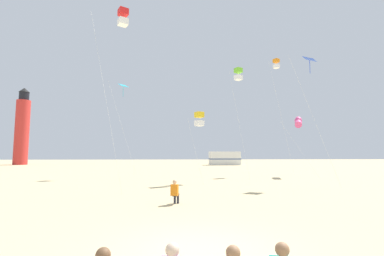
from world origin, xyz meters
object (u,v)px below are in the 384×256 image
object	(u,v)px
kite_box_lime	(238,74)
rv_van_white	(225,158)
kite_tube_rainbow	(298,122)
kite_box_scarlet	(123,18)
kite_diamond_blue	(310,64)
kite_box_gold	(199,119)
lighthouse_distant	(22,128)
kite_box_orange	(276,64)
kite_flyer_standing	(175,191)
kite_diamond_cyan	(123,89)

from	to	relation	value
kite_box_lime	rv_van_white	world-z (taller)	kite_box_lime
kite_tube_rainbow	kite_box_lime	bearing A→B (deg)	-154.85
kite_box_scarlet	kite_diamond_blue	world-z (taller)	kite_box_scarlet
kite_box_gold	kite_box_lime	world-z (taller)	kite_box_lime
kite_box_gold	kite_box_lime	xyz separation A→B (m)	(3.99, 2.97, 4.71)
kite_box_lime	lighthouse_distant	distance (m)	52.83
kite_tube_rainbow	kite_box_orange	distance (m)	8.22
kite_tube_rainbow	kite_flyer_standing	bearing A→B (deg)	-131.43
kite_tube_rainbow	lighthouse_distant	world-z (taller)	lighthouse_distant
kite_box_gold	lighthouse_distant	world-z (taller)	lighthouse_distant
kite_tube_rainbow	kite_box_gold	xyz separation A→B (m)	(-11.28, -6.39, -0.62)
kite_diamond_cyan	kite_box_gold	size ratio (longest dim) A/B	1.70
kite_box_scarlet	kite_tube_rainbow	bearing A→B (deg)	31.71
kite_box_gold	kite_box_orange	size ratio (longest dim) A/B	0.41
kite_box_scarlet	kite_box_orange	size ratio (longest dim) A/B	0.87
kite_box_orange	kite_flyer_standing	bearing A→B (deg)	-123.92
kite_diamond_cyan	rv_van_white	size ratio (longest dim) A/B	1.48
kite_diamond_blue	rv_van_white	bearing A→B (deg)	90.74
kite_diamond_cyan	kite_box_lime	bearing A→B (deg)	-17.43
kite_flyer_standing	lighthouse_distant	xyz separation A→B (m)	(-33.42, 46.74, 7.22)
kite_box_orange	rv_van_white	xyz separation A→B (m)	(-2.02, 24.77, -11.93)
kite_flyer_standing	lighthouse_distant	distance (m)	57.91
kite_flyer_standing	kite_box_orange	xyz separation A→B (m)	(12.20, 18.15, 12.71)
kite_box_scarlet	kite_box_lime	world-z (taller)	kite_box_scarlet
kite_diamond_blue	rv_van_white	world-z (taller)	kite_diamond_blue
kite_flyer_standing	kite_diamond_cyan	world-z (taller)	kite_diamond_cyan
kite_box_lime	kite_flyer_standing	bearing A→B (deg)	-117.11
kite_diamond_cyan	kite_tube_rainbow	bearing A→B (deg)	-0.56
kite_diamond_cyan	kite_diamond_blue	world-z (taller)	kite_diamond_blue
kite_diamond_cyan	kite_box_lime	distance (m)	12.06
rv_van_white	kite_box_scarlet	bearing A→B (deg)	-114.31
kite_box_scarlet	lighthouse_distant	size ratio (longest dim) A/B	0.72
kite_diamond_blue	lighthouse_distant	distance (m)	59.25
kite_tube_rainbow	kite_box_gold	world-z (taller)	kite_tube_rainbow
rv_van_white	kite_tube_rainbow	bearing A→B (deg)	-88.41
kite_box_scarlet	rv_van_white	distance (m)	42.00
kite_box_orange	kite_diamond_blue	xyz separation A→B (m)	(-1.56, -10.98, -3.81)
lighthouse_distant	kite_box_scarlet	bearing A→B (deg)	-54.74
kite_tube_rainbow	kite_box_orange	size ratio (longest dim) A/B	0.47
kite_box_scarlet	kite_diamond_cyan	bearing A→B (deg)	100.68
kite_box_orange	kite_diamond_blue	bearing A→B (deg)	-98.08
kite_box_gold	lighthouse_distant	xyz separation A→B (m)	(-35.32, 38.19, 2.65)
lighthouse_distant	rv_van_white	xyz separation A→B (m)	(43.60, -3.83, -6.45)
kite_tube_rainbow	kite_box_lime	world-z (taller)	kite_box_lime
kite_diamond_cyan	lighthouse_distant	world-z (taller)	lighthouse_distant
kite_box_scarlet	rv_van_white	xyz separation A→B (m)	(13.79, 38.35, -10.17)
kite_box_orange	kite_diamond_blue	size ratio (longest dim) A/B	1.37
kite_flyer_standing	kite_box_gold	world-z (taller)	kite_box_gold
kite_diamond_cyan	kite_box_scarlet	bearing A→B (deg)	-79.32
kite_tube_rainbow	kite_box_scarlet	size ratio (longest dim) A/B	0.54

